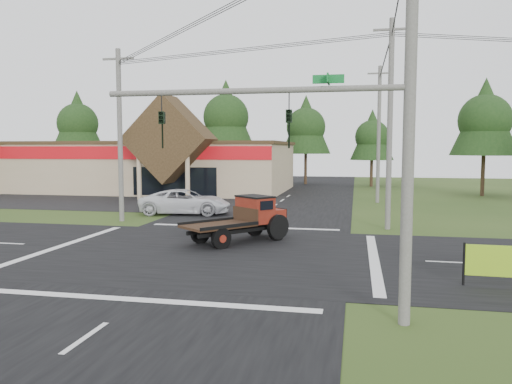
# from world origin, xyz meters

# --- Properties ---
(ground) EXTENTS (120.00, 120.00, 0.00)m
(ground) POSITION_xyz_m (0.00, 0.00, 0.00)
(ground) COLOR #2B4117
(ground) RESTS_ON ground
(road_ns) EXTENTS (12.00, 120.00, 0.02)m
(road_ns) POSITION_xyz_m (0.00, 0.00, 0.01)
(road_ns) COLOR black
(road_ns) RESTS_ON ground
(road_ew) EXTENTS (120.00, 12.00, 0.02)m
(road_ew) POSITION_xyz_m (0.00, 0.00, 0.01)
(road_ew) COLOR black
(road_ew) RESTS_ON ground
(parking_apron) EXTENTS (28.00, 14.00, 0.02)m
(parking_apron) POSITION_xyz_m (-14.00, 19.00, 0.01)
(parking_apron) COLOR black
(parking_apron) RESTS_ON ground
(cvs_building) EXTENTS (30.40, 18.20, 9.19)m
(cvs_building) POSITION_xyz_m (-15.70, 29.57, 2.78)
(cvs_building) COLOR tan
(cvs_building) RESTS_ON ground
(traffic_signal_mast) EXTENTS (8.12, 0.24, 7.00)m
(traffic_signal_mast) POSITION_xyz_m (5.82, -7.50, 4.43)
(traffic_signal_mast) COLOR #595651
(traffic_signal_mast) RESTS_ON ground
(utility_pole_nr) EXTENTS (2.00, 0.30, 11.00)m
(utility_pole_nr) POSITION_xyz_m (7.50, -7.50, 5.64)
(utility_pole_nr) COLOR #595651
(utility_pole_nr) RESTS_ON ground
(utility_pole_nw) EXTENTS (2.00, 0.30, 10.50)m
(utility_pole_nw) POSITION_xyz_m (-8.00, 8.00, 5.39)
(utility_pole_nw) COLOR #595651
(utility_pole_nw) RESTS_ON ground
(utility_pole_ne) EXTENTS (2.00, 0.30, 11.50)m
(utility_pole_ne) POSITION_xyz_m (8.00, 8.00, 5.89)
(utility_pole_ne) COLOR #595651
(utility_pole_ne) RESTS_ON ground
(utility_pole_n) EXTENTS (2.00, 0.30, 11.20)m
(utility_pole_n) POSITION_xyz_m (8.00, 22.00, 5.74)
(utility_pole_n) COLOR #595651
(utility_pole_n) RESTS_ON ground
(tree_row_a) EXTENTS (6.72, 6.72, 12.12)m
(tree_row_a) POSITION_xyz_m (-30.00, 40.00, 8.05)
(tree_row_a) COLOR #332316
(tree_row_a) RESTS_ON ground
(tree_row_b) EXTENTS (5.60, 5.60, 10.10)m
(tree_row_b) POSITION_xyz_m (-20.00, 42.00, 6.70)
(tree_row_b) COLOR #332316
(tree_row_b) RESTS_ON ground
(tree_row_c) EXTENTS (7.28, 7.28, 13.13)m
(tree_row_c) POSITION_xyz_m (-10.00, 41.00, 8.72)
(tree_row_c) COLOR #332316
(tree_row_c) RESTS_ON ground
(tree_row_d) EXTENTS (6.16, 6.16, 11.11)m
(tree_row_d) POSITION_xyz_m (0.00, 42.00, 7.38)
(tree_row_d) COLOR #332316
(tree_row_d) RESTS_ON ground
(tree_row_e) EXTENTS (5.04, 5.04, 9.09)m
(tree_row_e) POSITION_xyz_m (8.00, 40.00, 6.03)
(tree_row_e) COLOR #332316
(tree_row_e) RESTS_ON ground
(tree_side_ne) EXTENTS (6.16, 6.16, 11.11)m
(tree_side_ne) POSITION_xyz_m (18.00, 30.00, 7.38)
(tree_side_ne) COLOR #332316
(tree_side_ne) RESTS_ON ground
(antique_flatbed_truck) EXTENTS (4.99, 5.38, 2.23)m
(antique_flatbed_truck) POSITION_xyz_m (0.71, 2.54, 1.11)
(antique_flatbed_truck) COLOR #63170E
(antique_flatbed_truck) RESTS_ON ground
(white_pickup) EXTENTS (6.46, 3.61, 1.71)m
(white_pickup) POSITION_xyz_m (-5.22, 11.89, 0.85)
(white_pickup) COLOR silver
(white_pickup) RESTS_ON ground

